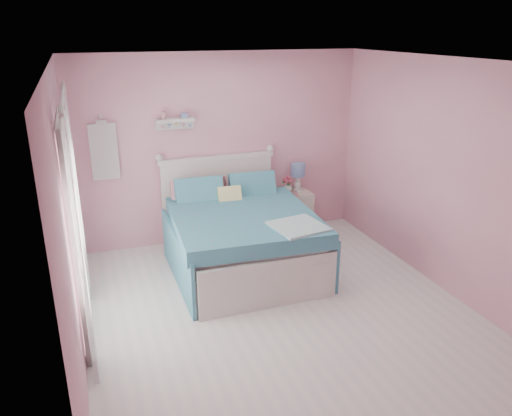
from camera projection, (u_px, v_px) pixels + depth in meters
floor at (281, 313)px, 5.36m from camera, size 4.50×4.50×0.00m
room_shell at (284, 171)px, 4.82m from camera, size 4.50×4.50×4.50m
bed at (240, 237)px, 6.25m from camera, size 1.76×2.15×1.22m
nightstand at (295, 212)px, 7.36m from camera, size 0.43×0.43×0.63m
table_lamp at (298, 172)px, 7.22m from camera, size 0.21×0.21×0.41m
vase at (287, 187)px, 7.22m from camera, size 0.15×0.15×0.15m
teacup at (295, 194)px, 7.06m from camera, size 0.09×0.09×0.07m
roses at (287, 180)px, 7.17m from camera, size 0.14×0.11×0.12m
wall_shelf at (175, 121)px, 6.50m from camera, size 0.50×0.15×0.25m
hanging_dress at (104, 152)px, 6.32m from camera, size 0.34×0.03×0.72m
french_door at (74, 231)px, 4.72m from camera, size 0.04×1.32×2.16m
curtain_near at (80, 252)px, 4.04m from camera, size 0.04×0.40×2.32m
curtain_far at (77, 196)px, 5.36m from camera, size 0.04×0.40×2.32m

